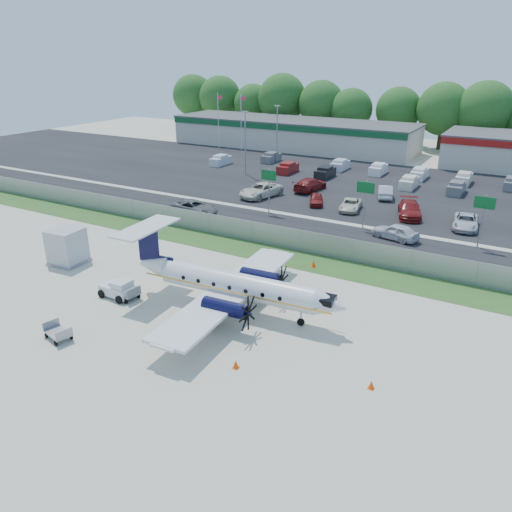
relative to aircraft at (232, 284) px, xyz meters
The scene contains 32 objects.
ground 2.55m from the aircraft, 116.07° to the right, with size 170.00×170.00×0.00m, color beige.
grass_verge 10.74m from the aircraft, 93.88° to the left, with size 170.00×4.00×0.02m, color #2D561E.
access_road 17.66m from the aircraft, 92.34° to the left, with size 170.00×8.00×0.02m, color black.
parking_lot 38.59m from the aircraft, 91.06° to the left, with size 170.00×32.00×0.02m, color black.
perimeter_fence 12.59m from the aircraft, 93.27° to the left, with size 120.00×0.06×1.99m.
building_west 65.37m from the aircraft, 112.21° to the left, with size 46.40×12.40×5.24m.
sign_left 23.21m from the aircraft, 112.12° to the left, with size 1.80×0.26×5.00m.
sign_mid 21.63m from the aircraft, 83.92° to the left, with size 1.80×0.26×5.00m.
sign_right 25.28m from the aircraft, 58.22° to the left, with size 1.80×0.26×5.00m.
flagpole_west 64.98m from the aircraft, 124.39° to the left, with size 1.06×0.12×10.00m.
flagpole_east 62.30m from the aircraft, 120.58° to the left, with size 1.06×0.12×10.00m.
light_pole_nw 42.13m from the aircraft, 119.55° to the left, with size 0.90×0.35×9.09m.
light_pole_sw 51.05m from the aircraft, 114.00° to the left, with size 0.90×0.35×9.09m.
tree_line 72.57m from the aircraft, 90.57° to the left, with size 112.00×6.00×14.00m, color #1F5218, non-canonical shape.
aircraft is the anchor object (origin of this frame).
pushback_tug 8.79m from the aircraft, 163.43° to the right, with size 2.58×1.89×1.37m.
baggage_cart_near 8.28m from the aircraft, 162.66° to the right, with size 2.26×1.54×1.11m.
baggage_cart_far 11.61m from the aircraft, 130.62° to the right, with size 2.05×1.51×0.96m.
service_container 16.72m from the aircraft, behind, with size 2.92×2.92×3.02m.
cone_nose 12.00m from the aircraft, 19.21° to the right, with size 0.35×0.35×0.50m.
cone_port_wing 7.28m from the aircraft, 56.59° to the right, with size 0.37×0.37×0.53m.
cone_starboard_wing 10.03m from the aircraft, 78.78° to the left, with size 0.41×0.41×0.58m.
road_car_west 23.04m from the aircraft, 132.87° to the left, with size 2.59×5.62×1.56m, color #595B5E.
road_car_mid 20.87m from the aircraft, 73.10° to the left, with size 1.82×4.54×1.55m, color silver.
parked_car_a 29.72m from the aircraft, 115.30° to the left, with size 2.83×6.13×1.70m, color beige.
parked_car_b 27.67m from the aircraft, 101.11° to the left, with size 1.55×3.85×1.31m, color maroon.
parked_car_c 27.02m from the aircraft, 92.11° to the left, with size 2.13×4.62×1.28m, color beige.
parked_car_d 28.41m from the aircraft, 78.91° to the left, with size 2.32×5.71×1.66m, color maroon.
parked_car_e 29.08m from the aircraft, 66.77° to the left, with size 2.39×5.19×1.44m, color silver.
parked_car_f 33.91m from the aircraft, 104.76° to the left, with size 2.35×5.77×1.67m, color maroon.
parked_car_g 34.25m from the aircraft, 88.50° to the left, with size 1.66×4.77×1.57m, color silver.
far_parking_rows 43.59m from the aircraft, 90.94° to the left, with size 56.00×10.00×1.60m, color gray, non-canonical shape.
Camera 1 is at (17.49, -24.74, 16.72)m, focal length 35.00 mm.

